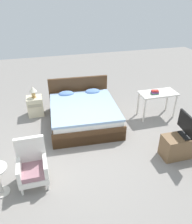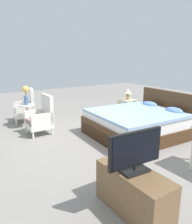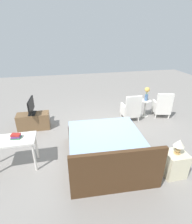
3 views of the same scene
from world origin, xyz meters
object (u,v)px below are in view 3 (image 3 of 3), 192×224
(flower_vase, at_px, (147,92))
(tv_flatscreen, at_px, (31,106))
(armchair_by_window_left, at_px, (162,107))
(book_stack, at_px, (16,136))
(side_table, at_px, (145,106))
(bed, at_px, (107,150))
(nightstand, at_px, (174,164))
(vanity_desk, at_px, (11,144))
(tv_stand, at_px, (34,121))
(armchair_by_window_right, at_px, (131,110))
(table_lamp, at_px, (179,145))

(flower_vase, xyz_separation_m, tv_flatscreen, (3.80, 0.09, -0.14))
(armchair_by_window_left, height_order, book_stack, armchair_by_window_left)
(armchair_by_window_left, bearing_deg, side_table, -13.71)
(bed, xyz_separation_m, nightstand, (-1.27, 0.74, -0.02))
(side_table, distance_m, vanity_desk, 4.43)
(flower_vase, height_order, nightstand, flower_vase)
(bed, height_order, tv_stand, bed)
(tv_stand, xyz_separation_m, vanity_desk, (0.25, 1.70, 0.37))
(armchair_by_window_left, bearing_deg, nightstand, 64.00)
(tv_stand, xyz_separation_m, tv_flatscreen, (0.00, -0.00, 0.51))
(flower_vase, relative_size, tv_flatscreen, 0.69)
(armchair_by_window_left, distance_m, vanity_desk, 4.92)
(flower_vase, xyz_separation_m, nightstand, (0.69, 2.74, -0.62))
(tv_stand, xyz_separation_m, book_stack, (0.12, 1.66, 0.53))
(armchair_by_window_right, distance_m, tv_stand, 3.20)
(armchair_by_window_left, relative_size, table_lamp, 2.79)
(bed, height_order, book_stack, bed)
(vanity_desk, bearing_deg, table_lamp, 164.07)
(armchair_by_window_right, height_order, tv_flatscreen, tv_flatscreen)
(armchair_by_window_right, xyz_separation_m, book_stack, (3.32, 1.61, 0.41))
(flower_vase, bearing_deg, book_stack, 24.09)
(bed, bearing_deg, tv_flatscreen, -46.00)
(armchair_by_window_left, relative_size, tv_flatscreen, 1.33)
(bed, xyz_separation_m, flower_vase, (-1.95, -2.00, 0.61))
(flower_vase, height_order, vanity_desk, flower_vase)
(flower_vase, height_order, tv_stand, flower_vase)
(armchair_by_window_right, distance_m, flower_vase, 0.81)
(bed, bearing_deg, nightstand, 149.54)
(vanity_desk, bearing_deg, armchair_by_window_left, -160.45)
(nightstand, xyz_separation_m, book_stack, (3.23, -0.99, 0.51))
(armchair_by_window_left, bearing_deg, armchair_by_window_right, 0.08)
(bed, relative_size, armchair_by_window_right, 2.32)
(armchair_by_window_left, distance_m, nightstand, 2.90)
(bed, relative_size, nightstand, 3.83)
(armchair_by_window_left, xyz_separation_m, tv_stand, (4.38, -0.05, -0.12))
(armchair_by_window_left, bearing_deg, flower_vase, -13.71)
(armchair_by_window_right, distance_m, table_lamp, 2.63)
(nightstand, bearing_deg, table_lamp, 90.00)
(armchair_by_window_left, xyz_separation_m, book_stack, (4.50, 1.61, 0.41))
(side_table, xyz_separation_m, vanity_desk, (4.04, 1.78, 0.25))
(vanity_desk, relative_size, book_stack, 4.71)
(bed, bearing_deg, side_table, -134.35)
(table_lamp, distance_m, tv_stand, 4.12)
(nightstand, bearing_deg, tv_stand, -40.50)
(table_lamp, height_order, tv_flatscreen, tv_flatscreen)
(armchair_by_window_right, bearing_deg, armchair_by_window_left, -179.92)
(table_lamp, height_order, vanity_desk, table_lamp)
(flower_vase, xyz_separation_m, vanity_desk, (4.04, 1.78, -0.28))
(tv_stand, bearing_deg, tv_flatscreen, -4.02)
(nightstand, height_order, book_stack, book_stack)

